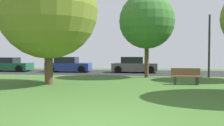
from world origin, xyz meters
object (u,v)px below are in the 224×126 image
object	(u,v)px
parked_car_blue	(68,65)
parked_car_grey	(134,65)
street_lamp_post	(209,46)
maple_tree_near	(147,21)
parked_car_green	(8,65)
park_bench	(186,76)
oak_tree_right	(48,9)

from	to	relation	value
parked_car_blue	parked_car_grey	world-z (taller)	parked_car_grey
street_lamp_post	maple_tree_near	bearing A→B (deg)	-174.47
parked_car_green	park_bench	size ratio (longest dim) A/B	2.74
parked_car_blue	parked_car_green	bearing A→B (deg)	177.85
parked_car_green	park_bench	xyz separation A→B (m)	(15.41, -8.22, -0.16)
parked_car_blue	park_bench	world-z (taller)	parked_car_blue
parked_car_grey	maple_tree_near	bearing A→B (deg)	-76.34
park_bench	maple_tree_near	bearing A→B (deg)	-60.77
oak_tree_right	park_bench	size ratio (longest dim) A/B	4.34
maple_tree_near	parked_car_grey	world-z (taller)	maple_tree_near
maple_tree_near	park_bench	distance (m)	5.59
oak_tree_right	parked_car_blue	bearing A→B (deg)	100.67
parked_car_grey	street_lamp_post	xyz separation A→B (m)	(5.50, -3.92, 1.60)
parked_car_blue	oak_tree_right	bearing A→B (deg)	-79.33
parked_car_blue	street_lamp_post	bearing A→B (deg)	-18.18
maple_tree_near	parked_car_green	distance (m)	14.46
oak_tree_right	maple_tree_near	world-z (taller)	oak_tree_right
parked_car_green	maple_tree_near	bearing A→B (deg)	-18.60
park_bench	street_lamp_post	size ratio (longest dim) A/B	0.36
street_lamp_post	oak_tree_right	bearing A→B (deg)	-153.00
park_bench	parked_car_green	bearing A→B (deg)	-28.08
parked_car_grey	street_lamp_post	distance (m)	6.94
parked_car_green	street_lamp_post	distance (m)	18.29
parked_car_grey	park_bench	bearing A→B (deg)	-68.73
oak_tree_right	parked_car_grey	bearing A→B (deg)	63.66
oak_tree_right	park_bench	bearing A→B (deg)	6.78
parked_car_green	street_lamp_post	bearing A→B (deg)	-12.85
maple_tree_near	street_lamp_post	size ratio (longest dim) A/B	1.35
maple_tree_near	park_bench	bearing A→B (deg)	-60.77
oak_tree_right	parked_car_blue	size ratio (longest dim) A/B	1.70
oak_tree_right	street_lamp_post	bearing A→B (deg)	27.00
park_bench	parked_car_grey	bearing A→B (deg)	-68.73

